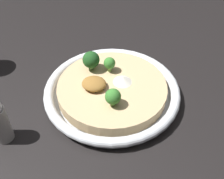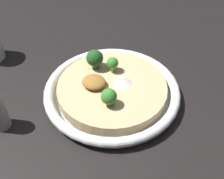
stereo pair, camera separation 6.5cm
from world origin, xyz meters
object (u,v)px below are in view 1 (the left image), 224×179
(broccoli_front, at_px, (113,97))
(broccoli_left, at_px, (91,60))
(risotto_bowl, at_px, (112,91))
(broccoli_back, at_px, (109,64))

(broccoli_front, xyz_separation_m, broccoli_left, (-0.07, 0.11, 0.00))
(broccoli_front, relative_size, broccoli_left, 0.84)
(broccoli_left, bearing_deg, risotto_bowl, -38.06)
(risotto_bowl, bearing_deg, broccoli_left, 141.94)
(risotto_bowl, bearing_deg, broccoli_front, -76.93)
(broccoli_back, distance_m, broccoli_left, 0.04)
(broccoli_back, height_order, broccoli_left, broccoli_left)
(broccoli_front, xyz_separation_m, broccoli_back, (-0.03, 0.11, -0.00))
(broccoli_front, height_order, broccoli_left, broccoli_left)
(broccoli_back, bearing_deg, risotto_bowl, -72.11)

